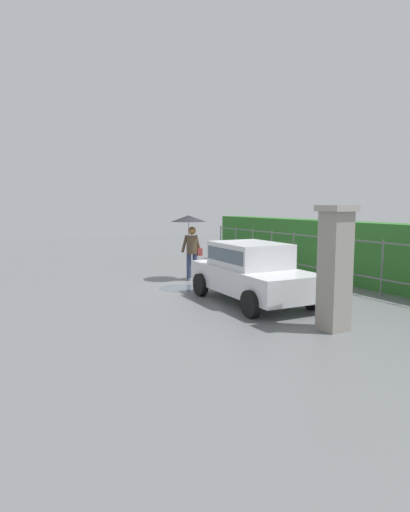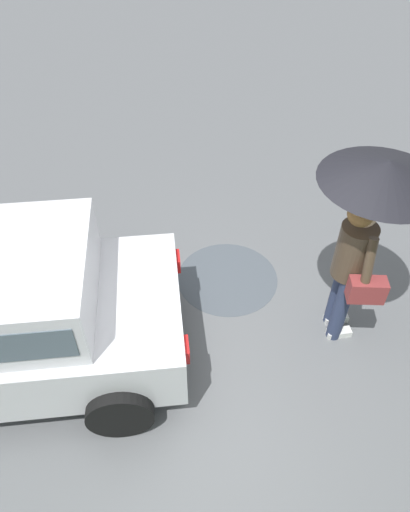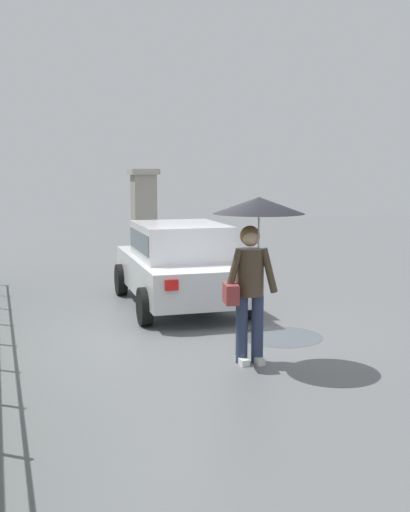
# 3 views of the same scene
# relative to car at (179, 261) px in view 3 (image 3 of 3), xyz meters

# --- Properties ---
(ground_plane) EXTENTS (40.00, 40.00, 0.00)m
(ground_plane) POSITION_rel_car_xyz_m (-2.15, 0.58, -0.80)
(ground_plane) COLOR slate
(car) EXTENTS (3.80, 1.99, 1.48)m
(car) POSITION_rel_car_xyz_m (0.00, 0.00, 0.00)
(car) COLOR silver
(car) RESTS_ON ground
(pedestrian) EXTENTS (1.12, 1.12, 2.08)m
(pedestrian) POSITION_rel_car_xyz_m (-3.50, 0.04, 0.80)
(pedestrian) COLOR #2D3856
(pedestrian) RESTS_ON ground
(gate_pillar) EXTENTS (0.60, 0.60, 2.42)m
(gate_pillar) POSITION_rel_car_xyz_m (2.81, -0.02, 0.44)
(gate_pillar) COLOR gray
(gate_pillar) RESTS_ON ground
(puddle_near) EXTENTS (1.21, 1.21, 0.00)m
(puddle_near) POSITION_rel_car_xyz_m (-2.44, -0.84, -0.80)
(puddle_near) COLOR #4C545B
(puddle_near) RESTS_ON ground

